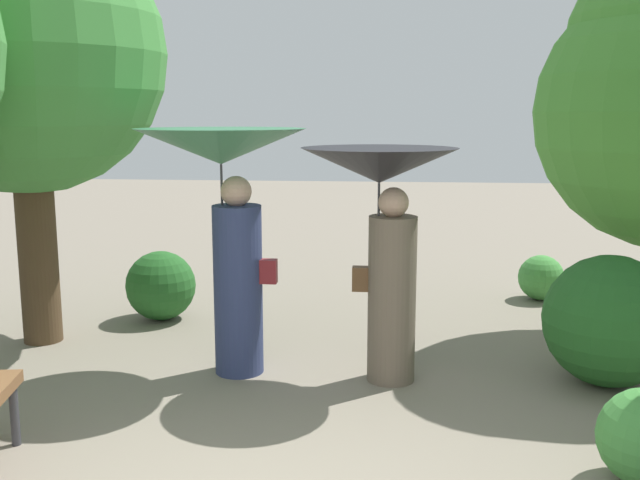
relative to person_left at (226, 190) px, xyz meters
The scene contains 6 objects.
person_left is the anchor object (origin of this frame).
person_right 1.31m from the person_left, ahead, with size 1.26×1.26×1.92m.
tree_mid_left 2.52m from the person_left, 161.90° to the left, with size 2.57×2.57×4.48m.
bush_path_left 3.30m from the person_left, ahead, with size 1.07×1.07×1.07m, color #235B23.
bush_path_right 2.19m from the person_left, 125.86° to the left, with size 0.74×0.74×0.74m, color #235B23.
bush_behind_bench 4.36m from the person_left, 41.00° to the left, with size 0.54×0.54×0.54m, color #428C3D.
Camera 1 is at (0.62, -3.33, 2.20)m, focal length 40.91 mm.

